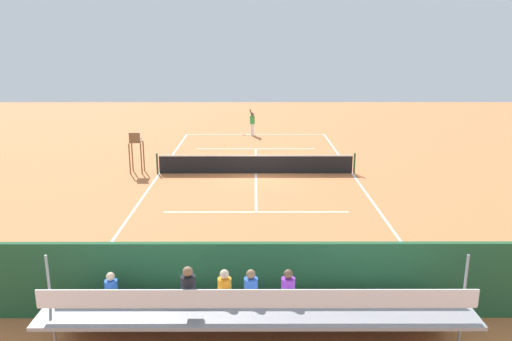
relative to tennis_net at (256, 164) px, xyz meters
The scene contains 12 objects.
ground_plane 0.50m from the tennis_net, ahead, with size 60.00×60.00×0.00m, color #D17542.
court_line_markings 0.50m from the tennis_net, 90.00° to the right, with size 10.10×22.20×0.01m.
tennis_net is the anchor object (origin of this frame).
backdrop_wall 14.01m from the tennis_net, 90.00° to the left, with size 18.00×0.16×2.00m, color #235633.
bleacher_stand 15.36m from the tennis_net, 89.67° to the left, with size 9.06×2.40×2.48m.
umpire_chair 6.26m from the tennis_net, ahead, with size 0.67×0.67×2.14m.
courtside_bench 13.46m from the tennis_net, 99.47° to the left, with size 1.80×0.40×0.93m.
equipment_bag 13.42m from the tennis_net, 92.65° to the left, with size 0.90×0.36×0.36m, color #334C8C.
tennis_player 10.60m from the tennis_net, 88.74° to the right, with size 0.46×0.56×1.93m.
tennis_racket 10.75m from the tennis_net, 86.89° to the right, with size 0.58×0.36×0.03m.
tennis_ball_near 7.43m from the tennis_net, 74.22° to the right, with size 0.07×0.07×0.07m, color #CCDB33.
tennis_ball_far 8.64m from the tennis_net, 104.56° to the right, with size 0.07×0.07×0.07m, color #CCDB33.
Camera 1 is at (0.05, 25.50, 6.82)m, focal length 35.69 mm.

